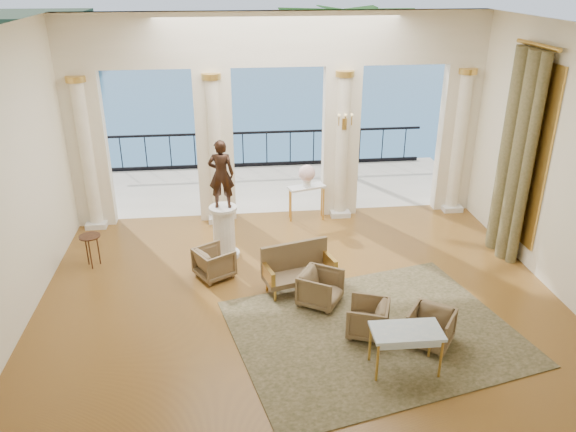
{
  "coord_description": "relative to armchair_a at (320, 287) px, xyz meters",
  "views": [
    {
      "loc": [
        -1.16,
        -8.12,
        5.3
      ],
      "look_at": [
        -0.16,
        0.6,
        1.4
      ],
      "focal_mm": 35.0,
      "sensor_mm": 36.0,
      "label": 1
    }
  ],
  "objects": [
    {
      "name": "floor",
      "position": [
        -0.33,
        0.02,
        -0.33
      ],
      "size": [
        9.0,
        9.0,
        0.0
      ],
      "primitive_type": "plane",
      "color": "#472C13",
      "rests_on": "ground"
    },
    {
      "name": "room_walls",
      "position": [
        -0.33,
        -1.1,
        2.55
      ],
      "size": [
        9.0,
        9.0,
        9.0
      ],
      "color": "white",
      "rests_on": "ground"
    },
    {
      "name": "arcade",
      "position": [
        -0.33,
        3.84,
        2.25
      ],
      "size": [
        9.0,
        0.56,
        4.5
      ],
      "color": "beige",
      "rests_on": "ground"
    },
    {
      "name": "terrace",
      "position": [
        -0.33,
        5.82,
        -0.38
      ],
      "size": [
        10.0,
        3.6,
        0.1
      ],
      "primitive_type": "cube",
      "color": "#BBAF9A",
      "rests_on": "ground"
    },
    {
      "name": "balustrade",
      "position": [
        -0.33,
        7.42,
        0.08
      ],
      "size": [
        9.0,
        0.06,
        1.03
      ],
      "color": "black",
      "rests_on": "terrace"
    },
    {
      "name": "palm_tree",
      "position": [
        1.67,
        6.62,
        3.76
      ],
      "size": [
        2.0,
        2.0,
        4.5
      ],
      "color": "#4C3823",
      "rests_on": "terrace"
    },
    {
      "name": "sea",
      "position": [
        -0.33,
        60.02,
        -6.33
      ],
      "size": [
        160.0,
        160.0,
        0.0
      ],
      "primitive_type": "plane",
      "color": "teal",
      "rests_on": "ground"
    },
    {
      "name": "curtain",
      "position": [
        3.96,
        1.52,
        1.69
      ],
      "size": [
        0.33,
        1.4,
        4.09
      ],
      "color": "brown",
      "rests_on": "ground"
    },
    {
      "name": "window_frame",
      "position": [
        4.14,
        1.52,
        1.77
      ],
      "size": [
        0.04,
        1.6,
        3.4
      ],
      "primitive_type": "cube",
      "color": "gold",
      "rests_on": "room_walls"
    },
    {
      "name": "wall_sconce",
      "position": [
        1.07,
        3.53,
        1.9
      ],
      "size": [
        0.3,
        0.11,
        0.33
      ],
      "color": "gold",
      "rests_on": "arcade"
    },
    {
      "name": "rug",
      "position": [
        0.71,
        -0.94,
        -0.32
      ],
      "size": [
        4.93,
        4.21,
        0.02
      ],
      "primitive_type": "cube",
      "rotation": [
        0.0,
        0.0,
        0.23
      ],
      "color": "#2D3118",
      "rests_on": "ground"
    },
    {
      "name": "armchair_a",
      "position": [
        0.0,
        0.0,
        0.0
      ],
      "size": [
        0.85,
        0.87,
        0.66
      ],
      "primitive_type": "imported",
      "rotation": [
        0.0,
        0.0,
        1.02
      ],
      "color": "#443420",
      "rests_on": "ground"
    },
    {
      "name": "armchair_b",
      "position": [
        1.48,
        -1.3,
        -0.01
      ],
      "size": [
        0.85,
        0.84,
        0.64
      ],
      "primitive_type": "imported",
      "rotation": [
        0.0,
        0.0,
        -0.64
      ],
      "color": "#443420",
      "rests_on": "ground"
    },
    {
      "name": "armchair_c",
      "position": [
        0.59,
        -0.95,
        -0.02
      ],
      "size": [
        0.75,
        0.78,
        0.63
      ],
      "primitive_type": "imported",
      "rotation": [
        0.0,
        0.0,
        -1.93
      ],
      "color": "#443420",
      "rests_on": "ground"
    },
    {
      "name": "armchair_d",
      "position": [
        -1.8,
        1.14,
        -0.01
      ],
      "size": [
        0.82,
        0.83,
        0.64
      ],
      "primitive_type": "imported",
      "rotation": [
        0.0,
        0.0,
        2.12
      ],
      "color": "#443420",
      "rests_on": "ground"
    },
    {
      "name": "settee",
      "position": [
        -0.32,
        0.57,
        0.08
      ],
      "size": [
        1.36,
        0.86,
        0.84
      ],
      "rotation": [
        0.0,
        0.0,
        0.27
      ],
      "color": "#443420",
      "rests_on": "ground"
    },
    {
      "name": "game_table",
      "position": [
        0.9,
        -1.84,
        0.27
      ],
      "size": [
        1.0,
        0.56,
        0.68
      ],
      "rotation": [
        0.0,
        0.0,
        -0.02
      ],
      "color": "#A1B9C8",
      "rests_on": "ground"
    },
    {
      "name": "pedestal",
      "position": [
        -1.6,
        1.94,
        0.18
      ],
      "size": [
        0.58,
        0.58,
        1.07
      ],
      "color": "silver",
      "rests_on": "ground"
    },
    {
      "name": "statue",
      "position": [
        -1.6,
        1.94,
        1.4
      ],
      "size": [
        0.51,
        0.36,
        1.34
      ],
      "primitive_type": "imported",
      "rotation": [
        0.0,
        0.0,
        3.05
      ],
      "color": "black",
      "rests_on": "pedestal"
    },
    {
      "name": "console_table",
      "position": [
        0.27,
        3.57,
        0.33
      ],
      "size": [
        0.89,
        0.55,
        0.79
      ],
      "rotation": [
        0.0,
        0.0,
        0.29
      ],
      "color": "silver",
      "rests_on": "ground"
    },
    {
      "name": "urn",
      "position": [
        0.27,
        3.57,
        0.74
      ],
      "size": [
        0.37,
        0.37,
        0.5
      ],
      "color": "white",
      "rests_on": "console_table"
    },
    {
      "name": "side_table",
      "position": [
        -4.14,
        1.82,
        0.22
      ],
      "size": [
        0.4,
        0.4,
        0.64
      ],
      "color": "black",
      "rests_on": "ground"
    }
  ]
}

